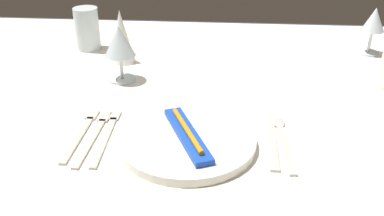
% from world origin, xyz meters
% --- Properties ---
extents(dining_table, '(1.80, 1.11, 0.74)m').
position_xyz_m(dining_table, '(0.00, 0.00, 0.66)').
color(dining_table, silver).
rests_on(dining_table, ground).
extents(dinner_plate, '(0.27, 0.27, 0.02)m').
position_xyz_m(dinner_plate, '(-0.03, -0.27, 0.75)').
color(dinner_plate, white).
rests_on(dinner_plate, dining_table).
extents(toothbrush_package, '(0.12, 0.21, 0.02)m').
position_xyz_m(toothbrush_package, '(-0.03, -0.27, 0.77)').
color(toothbrush_package, blue).
rests_on(toothbrush_package, dinner_plate).
extents(fork_outer, '(0.02, 0.22, 0.00)m').
position_xyz_m(fork_outer, '(-0.20, -0.25, 0.74)').
color(fork_outer, beige).
rests_on(fork_outer, dining_table).
extents(fork_inner, '(0.02, 0.21, 0.00)m').
position_xyz_m(fork_inner, '(-0.22, -0.26, 0.74)').
color(fork_inner, beige).
rests_on(fork_inner, dining_table).
extents(fork_salad, '(0.02, 0.21, 0.00)m').
position_xyz_m(fork_salad, '(-0.25, -0.25, 0.74)').
color(fork_salad, beige).
rests_on(fork_salad, dining_table).
extents(dinner_knife, '(0.02, 0.22, 0.00)m').
position_xyz_m(dinner_knife, '(0.14, -0.25, 0.74)').
color(dinner_knife, beige).
rests_on(dinner_knife, dining_table).
extents(spoon_soup, '(0.03, 0.21, 0.01)m').
position_xyz_m(spoon_soup, '(0.16, -0.23, 0.74)').
color(spoon_soup, beige).
rests_on(spoon_soup, dining_table).
extents(wine_glass_centre, '(0.07, 0.07, 0.14)m').
position_xyz_m(wine_glass_centre, '(0.47, 0.27, 0.84)').
color(wine_glass_centre, silver).
rests_on(wine_glass_centre, dining_table).
extents(wine_glass_left, '(0.08, 0.08, 0.15)m').
position_xyz_m(wine_glass_left, '(-0.23, 0.03, 0.84)').
color(wine_glass_left, silver).
rests_on(wine_glass_left, dining_table).
extents(drink_tumbler, '(0.07, 0.07, 0.13)m').
position_xyz_m(drink_tumbler, '(-0.38, 0.25, 0.80)').
color(drink_tumbler, silver).
rests_on(drink_tumbler, dining_table).
extents(napkin_folded, '(0.07, 0.07, 0.15)m').
position_xyz_m(napkin_folded, '(-0.25, 0.15, 0.82)').
color(napkin_folded, white).
rests_on(napkin_folded, dining_table).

